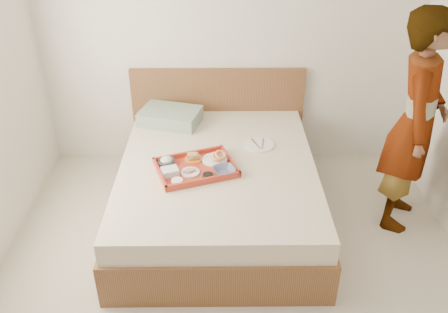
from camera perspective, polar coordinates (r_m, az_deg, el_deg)
name	(u,v)px	position (r m, az deg, el deg)	size (l,w,h in m)	color
ground	(234,307)	(3.41, 1.21, -17.45)	(3.50, 4.00, 0.01)	#BFB4A1
wall_back	(230,31)	(4.43, 0.69, 14.74)	(3.50, 0.01, 2.60)	silver
bed	(218,190)	(3.98, -0.73, -3.99)	(1.65, 2.00, 0.53)	brown
headboard	(218,115)	(4.71, -0.72, 4.96)	(1.65, 0.06, 0.95)	brown
pillow	(170,116)	(4.44, -6.41, 4.77)	(0.53, 0.36, 0.13)	#8FA190
tray	(196,167)	(3.73, -3.37, -1.30)	(0.59, 0.43, 0.05)	#B7361E
prawn_plate	(215,160)	(3.83, -1.11, -0.38)	(0.20, 0.20, 0.01)	white
navy_bowl_big	(224,171)	(3.67, 0.06, -1.70)	(0.17, 0.17, 0.04)	#16204D
sauce_dish	(208,176)	(3.61, -1.92, -2.35)	(0.09, 0.09, 0.03)	black
meat_plate	(190,172)	(3.69, -4.06, -1.88)	(0.15, 0.15, 0.01)	white
bread_plate	(194,159)	(3.85, -3.65, -0.29)	(0.14, 0.14, 0.01)	orange
salad_bowl	(167,162)	(3.80, -6.85, -0.69)	(0.13, 0.13, 0.04)	#16204D
plastic_tub	(170,172)	(3.67, -6.45, -1.81)	(0.12, 0.10, 0.05)	silver
cheese_round	(177,181)	(3.57, -5.59, -2.98)	(0.09, 0.09, 0.03)	white
dinner_plate	(259,145)	(4.08, 4.19, 1.43)	(0.26, 0.26, 0.01)	white
person	(416,124)	(3.93, 21.83, 3.64)	(0.65, 0.42, 1.77)	beige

